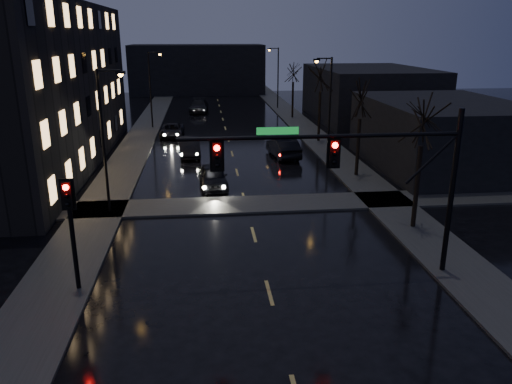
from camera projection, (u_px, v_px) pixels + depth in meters
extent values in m
cube|color=#2D2D2B|center=(135.00, 148.00, 44.34)|extent=(3.00, 140.00, 0.12)
cube|color=#2D2D2B|center=(322.00, 143.00, 46.07)|extent=(3.00, 140.00, 0.12)
cube|color=#2D2D2B|center=(246.00, 205.00, 29.57)|extent=(40.00, 3.00, 0.12)
cube|color=black|center=(11.00, 86.00, 36.99)|extent=(12.00, 30.00, 12.00)
cube|color=black|center=(442.00, 134.00, 37.52)|extent=(10.00, 14.00, 5.00)
cube|color=black|center=(368.00, 94.00, 58.36)|extent=(12.00, 18.00, 6.00)
cube|color=black|center=(197.00, 69.00, 84.45)|extent=(22.00, 10.00, 8.00)
cylinder|color=black|center=(451.00, 194.00, 20.30)|extent=(0.22, 0.22, 7.00)
cylinder|color=black|center=(322.00, 136.00, 18.98)|extent=(11.00, 0.16, 0.16)
cylinder|color=black|center=(432.00, 159.00, 19.75)|extent=(2.05, 0.10, 2.05)
cube|color=#0C591E|center=(278.00, 131.00, 18.74)|extent=(1.60, 0.04, 0.28)
cube|color=black|center=(217.00, 156.00, 18.77)|extent=(0.35, 0.28, 1.05)
sphere|color=#FF0705|center=(217.00, 148.00, 18.52)|extent=(0.22, 0.22, 0.22)
cube|color=black|center=(334.00, 153.00, 19.23)|extent=(0.35, 0.28, 1.05)
sphere|color=#FF0705|center=(335.00, 145.00, 18.98)|extent=(0.22, 0.22, 0.22)
cylinder|color=black|center=(73.00, 239.00, 19.16)|extent=(0.18, 0.18, 4.40)
cube|color=black|center=(68.00, 195.00, 18.61)|extent=(0.35, 0.28, 1.05)
sphere|color=#FF0705|center=(66.00, 187.00, 18.36)|extent=(0.22, 0.22, 0.22)
cylinder|color=black|center=(417.00, 188.00, 25.51)|extent=(0.24, 0.24, 4.40)
cylinder|color=black|center=(358.00, 148.00, 35.03)|extent=(0.24, 0.24, 4.12)
cylinder|color=black|center=(319.00, 117.00, 46.32)|extent=(0.24, 0.24, 4.68)
cylinder|color=black|center=(293.00, 100.00, 59.64)|extent=(0.24, 0.24, 4.29)
cylinder|color=black|center=(104.00, 144.00, 27.11)|extent=(0.16, 0.16, 8.00)
cylinder|color=black|center=(108.00, 71.00, 25.99)|extent=(1.20, 0.10, 0.10)
cube|color=black|center=(120.00, 72.00, 26.08)|extent=(0.50, 0.25, 0.15)
sphere|color=orange|center=(121.00, 74.00, 26.11)|extent=(0.28, 0.28, 0.28)
cylinder|color=black|center=(150.00, 91.00, 52.69)|extent=(0.16, 0.16, 8.00)
cylinder|color=black|center=(154.00, 52.00, 51.57)|extent=(1.20, 0.10, 0.10)
cube|color=black|center=(160.00, 53.00, 51.66)|extent=(0.50, 0.25, 0.15)
sphere|color=orange|center=(160.00, 54.00, 51.69)|extent=(0.28, 0.28, 0.28)
cylinder|color=black|center=(330.00, 108.00, 40.07)|extent=(0.16, 0.16, 8.00)
cylinder|color=black|center=(324.00, 58.00, 38.82)|extent=(1.20, 0.10, 0.10)
cube|color=black|center=(317.00, 60.00, 38.79)|extent=(0.50, 0.25, 0.15)
sphere|color=orange|center=(317.00, 61.00, 38.82)|extent=(0.28, 0.28, 0.28)
cylinder|color=black|center=(278.00, 79.00, 66.60)|extent=(0.16, 0.16, 8.00)
cylinder|color=black|center=(274.00, 48.00, 65.35)|extent=(1.20, 0.10, 0.10)
cube|color=black|center=(269.00, 49.00, 65.32)|extent=(0.50, 0.25, 0.15)
sphere|color=orange|center=(269.00, 50.00, 65.35)|extent=(0.28, 0.28, 0.28)
imported|color=black|center=(213.00, 176.00, 32.94)|extent=(1.97, 4.39, 1.47)
imported|color=black|center=(190.00, 147.00, 41.38)|extent=(1.86, 4.75, 1.54)
imported|color=black|center=(172.00, 130.00, 49.06)|extent=(2.30, 4.75, 1.30)
imported|color=black|center=(199.00, 106.00, 64.55)|extent=(2.66, 5.68, 1.60)
imported|color=black|center=(283.00, 147.00, 40.94)|extent=(2.34, 5.16, 1.64)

